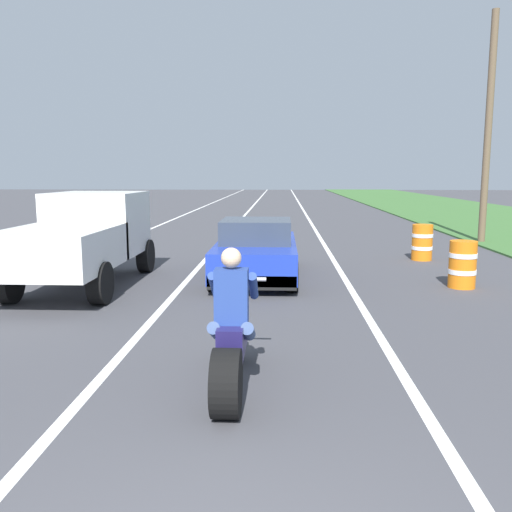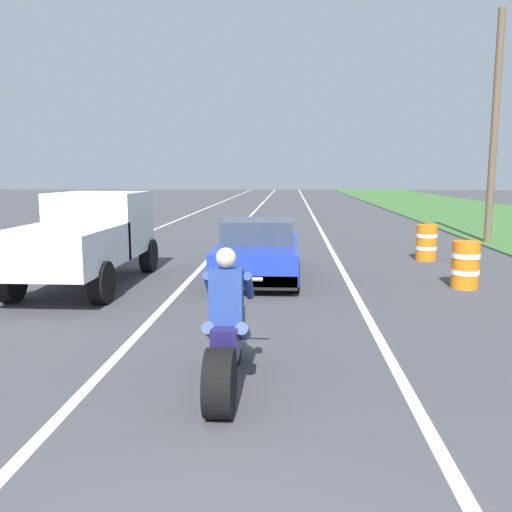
{
  "view_description": "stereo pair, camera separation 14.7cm",
  "coord_description": "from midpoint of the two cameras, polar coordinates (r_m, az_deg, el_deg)",
  "views": [
    {
      "loc": [
        0.33,
        -2.25,
        2.4
      ],
      "look_at": [
        -0.1,
        6.84,
        1.0
      ],
      "focal_mm": 37.68,
      "sensor_mm": 36.0,
      "label": 1
    },
    {
      "loc": [
        0.47,
        -2.24,
        2.4
      ],
      "look_at": [
        -0.1,
        6.84,
        1.0
      ],
      "focal_mm": 37.68,
      "sensor_mm": 36.0,
      "label": 2
    }
  ],
  "objects": [
    {
      "name": "lane_stripe_right_solid",
      "position": [
        22.42,
        7.19,
        2.52
      ],
      "size": [
        0.14,
        120.0,
        0.01
      ],
      "primitive_type": "cube",
      "color": "white",
      "rests_on": "ground"
    },
    {
      "name": "sports_car_blue",
      "position": [
        12.44,
        0.63,
        0.56
      ],
      "size": [
        1.84,
        4.3,
        1.37
      ],
      "color": "#1E38B2",
      "rests_on": "ground"
    },
    {
      "name": "utility_pole_roadside",
      "position": [
        20.25,
        24.18,
        12.17
      ],
      "size": [
        0.24,
        0.24,
        7.76
      ],
      "primitive_type": "cylinder",
      "color": "brown",
      "rests_on": "ground"
    },
    {
      "name": "lane_stripe_left_solid",
      "position": [
        23.11,
        -10.94,
        2.62
      ],
      "size": [
        0.14,
        120.0,
        0.01
      ],
      "primitive_type": "cube",
      "color": "white",
      "rests_on": "ground"
    },
    {
      "name": "motorcycle_with_rider",
      "position": [
        5.94,
        -2.41,
        -8.96
      ],
      "size": [
        0.7,
        2.21,
        1.62
      ],
      "color": "black",
      "rests_on": "ground"
    },
    {
      "name": "pickup_truck_left_lane_white",
      "position": [
        12.03,
        -17.21,
        2.18
      ],
      "size": [
        2.02,
        4.8,
        1.98
      ],
      "color": "silver",
      "rests_on": "ground"
    },
    {
      "name": "construction_barrel_nearest",
      "position": [
        12.14,
        21.66,
        -0.87
      ],
      "size": [
        0.58,
        0.58,
        1.0
      ],
      "color": "orange",
      "rests_on": "ground"
    },
    {
      "name": "construction_barrel_mid",
      "position": [
        15.69,
        17.89,
        1.37
      ],
      "size": [
        0.58,
        0.58,
        1.0
      ],
      "color": "orange",
      "rests_on": "ground"
    },
    {
      "name": "lane_stripe_centre_dashed",
      "position": [
        22.48,
        -2.02,
        2.61
      ],
      "size": [
        0.14,
        120.0,
        0.01
      ],
      "primitive_type": "cube",
      "color": "white",
      "rests_on": "ground"
    }
  ]
}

